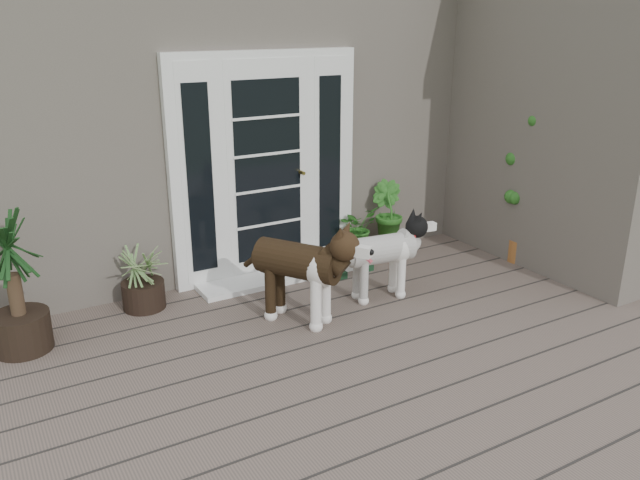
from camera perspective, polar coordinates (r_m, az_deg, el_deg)
deck at (r=4.91m, az=9.15°, el=-11.43°), size 6.20×4.60×0.12m
house_main at (r=8.02m, az=-10.07°, el=11.85°), size 7.40×4.00×3.10m
house_wing at (r=7.18m, az=22.59°, el=9.86°), size 1.60×2.40×3.10m
door_unit at (r=6.14m, az=-4.83°, el=6.49°), size 1.90×0.14×2.15m
door_step at (r=6.28m, az=-3.78°, el=-3.24°), size 1.60×0.40×0.05m
brindle_dog at (r=5.28m, az=-1.97°, el=-3.34°), size 0.86×1.02×0.79m
white_dog at (r=5.77m, az=5.38°, el=-2.02°), size 0.86×0.45×0.68m
spider_plant at (r=5.76m, az=-15.63°, el=-2.86°), size 0.75×0.75×0.66m
yucca at (r=5.27m, az=-25.71°, el=-3.10°), size 1.03×1.03×1.19m
herb_a at (r=6.64m, az=3.39°, el=0.13°), size 0.49×0.49×0.51m
herb_b at (r=6.82m, az=5.91°, el=0.97°), size 0.46×0.46×0.59m
herb_c at (r=7.55m, az=13.93°, el=1.98°), size 0.46×0.46×0.51m
sapling at (r=6.83m, az=18.19°, el=4.82°), size 0.54×0.54×1.67m
clog_left at (r=6.33m, az=1.36°, el=-2.84°), size 0.19×0.32×0.09m
clog_right at (r=6.56m, az=3.75°, el=-2.02°), size 0.17×0.34×0.10m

